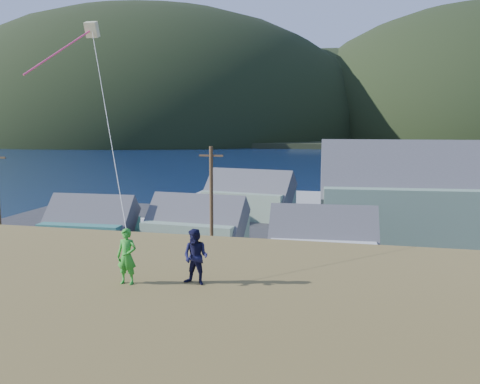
# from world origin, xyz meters

# --- Properties ---
(ground) EXTENTS (900.00, 900.00, 0.00)m
(ground) POSITION_xyz_m (0.00, 0.00, 0.00)
(ground) COLOR #0A1638
(ground) RESTS_ON ground
(grass_strip) EXTENTS (110.00, 8.00, 0.10)m
(grass_strip) POSITION_xyz_m (0.00, -2.00, 0.05)
(grass_strip) COLOR #4C3D19
(grass_strip) RESTS_ON ground
(waterfront_lot) EXTENTS (72.00, 36.00, 0.12)m
(waterfront_lot) POSITION_xyz_m (0.00, 17.00, 0.06)
(waterfront_lot) COLOR #28282B
(waterfront_lot) RESTS_ON ground
(wharf) EXTENTS (26.00, 14.00, 0.90)m
(wharf) POSITION_xyz_m (-6.00, 40.00, 0.45)
(wharf) COLOR gray
(wharf) RESTS_ON ground
(far_shore) EXTENTS (900.00, 320.00, 2.00)m
(far_shore) POSITION_xyz_m (0.00, 330.00, 1.00)
(far_shore) COLOR black
(far_shore) RESTS_ON ground
(far_hills) EXTENTS (760.00, 265.00, 143.00)m
(far_hills) POSITION_xyz_m (35.59, 279.38, 2.00)
(far_hills) COLOR black
(far_hills) RESTS_ON ground
(shed_teal) EXTENTS (7.88, 5.67, 6.03)m
(shed_teal) POSITION_xyz_m (-18.38, 9.86, 2.26)
(shed_teal) COLOR #327471
(shed_teal) RESTS_ON waterfront_lot
(shed_palegreen_near) EXTENTS (8.84, 5.91, 6.14)m
(shed_palegreen_near) POSITION_xyz_m (-9.21, 11.38, 2.33)
(shed_palegreen_near) COLOR gray
(shed_palegreen_near) RESTS_ON waterfront_lot
(shed_white) EXTENTS (8.24, 5.80, 6.28)m
(shed_white) POSITION_xyz_m (1.95, 7.30, 2.42)
(shed_white) COLOR beige
(shed_white) RESTS_ON waterfront_lot
(shed_palegreen_far) EXTENTS (11.02, 7.41, 6.86)m
(shed_palegreen_far) POSITION_xyz_m (-8.43, 28.70, 2.63)
(shed_palegreen_far) COLOR gray
(shed_palegreen_far) RESTS_ON waterfront_lot
(utility_poles) EXTENTS (35.34, 0.24, 9.69)m
(utility_poles) POSITION_xyz_m (-4.33, 1.50, 4.73)
(utility_poles) COLOR #47331E
(utility_poles) RESTS_ON waterfront_lot
(parked_cars) EXTENTS (24.35, 12.53, 1.58)m
(parked_cars) POSITION_xyz_m (-9.79, 21.06, 0.86)
(parked_cars) COLOR white
(parked_cars) RESTS_ON waterfront_lot
(kite_flyer_green) EXTENTS (0.56, 0.37, 1.50)m
(kite_flyer_green) POSITION_xyz_m (-1.19, -18.67, 7.95)
(kite_flyer_green) COLOR green
(kite_flyer_green) RESTS_ON hillside
(kite_flyer_navy) EXTENTS (0.81, 0.68, 1.50)m
(kite_flyer_navy) POSITION_xyz_m (0.61, -18.27, 7.95)
(kite_flyer_navy) COLOR #121334
(kite_flyer_navy) RESTS_ON hillside
(kite_rig) EXTENTS (2.56, 3.03, 9.16)m
(kite_rig) POSITION_xyz_m (-5.07, -13.34, 14.60)
(kite_rig) COLOR beige
(kite_rig) RESTS_ON ground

